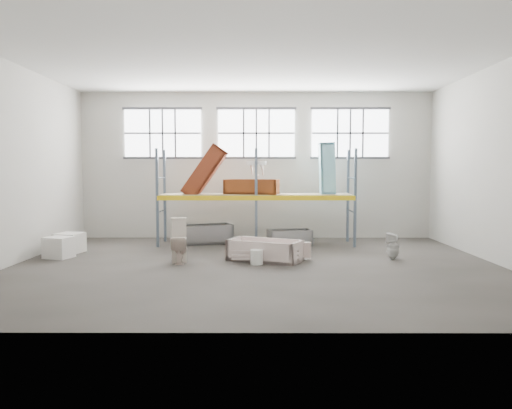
{
  "coord_description": "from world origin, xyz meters",
  "views": [
    {
      "loc": [
        0.04,
        -11.9,
        2.34
      ],
      "look_at": [
        0.0,
        1.5,
        1.4
      ],
      "focal_mm": 34.38,
      "sensor_mm": 36.0,
      "label": 1
    }
  ],
  "objects_px": {
    "toilet_white": "(393,246)",
    "bucket": "(257,257)",
    "cistern_tall": "(179,240)",
    "steel_tub_left": "(206,234)",
    "steel_tub_right": "(290,237)",
    "bathtub_beige": "(265,250)",
    "carton_near": "(59,247)",
    "rust_tub_flat": "(252,187)",
    "blue_tub_upright": "(327,168)",
    "toilet_beige": "(180,249)"
  },
  "relations": [
    {
      "from": "blue_tub_upright",
      "to": "carton_near",
      "type": "xyz_separation_m",
      "value": [
        -7.5,
        -2.5,
        -2.11
      ]
    },
    {
      "from": "bathtub_beige",
      "to": "cistern_tall",
      "type": "distance_m",
      "value": 2.22
    },
    {
      "from": "toilet_white",
      "to": "bucket",
      "type": "relative_size",
      "value": 1.93
    },
    {
      "from": "toilet_beige",
      "to": "bucket",
      "type": "bearing_deg",
      "value": 173.49
    },
    {
      "from": "toilet_beige",
      "to": "steel_tub_left",
      "type": "bearing_deg",
      "value": -96.94
    },
    {
      "from": "toilet_white",
      "to": "rust_tub_flat",
      "type": "xyz_separation_m",
      "value": [
        -3.74,
        2.61,
        1.47
      ]
    },
    {
      "from": "toilet_white",
      "to": "steel_tub_right",
      "type": "relative_size",
      "value": 0.53
    },
    {
      "from": "steel_tub_right",
      "to": "blue_tub_upright",
      "type": "xyz_separation_m",
      "value": [
        1.18,
        0.25,
        2.15
      ]
    },
    {
      "from": "steel_tub_right",
      "to": "carton_near",
      "type": "bearing_deg",
      "value": -160.4
    },
    {
      "from": "cistern_tall",
      "to": "bucket",
      "type": "xyz_separation_m",
      "value": [
        1.97,
        -0.24,
        -0.39
      ]
    },
    {
      "from": "toilet_beige",
      "to": "carton_near",
      "type": "xyz_separation_m",
      "value": [
        -3.36,
        0.74,
        -0.07
      ]
    },
    {
      "from": "toilet_white",
      "to": "bucket",
      "type": "distance_m",
      "value": 3.65
    },
    {
      "from": "cistern_tall",
      "to": "steel_tub_right",
      "type": "distance_m",
      "value": 4.18
    },
    {
      "from": "bathtub_beige",
      "to": "rust_tub_flat",
      "type": "relative_size",
      "value": 1.12
    },
    {
      "from": "cistern_tall",
      "to": "rust_tub_flat",
      "type": "relative_size",
      "value": 0.69
    },
    {
      "from": "bathtub_beige",
      "to": "blue_tub_upright",
      "type": "distance_m",
      "value": 4.11
    },
    {
      "from": "blue_tub_upright",
      "to": "bucket",
      "type": "height_order",
      "value": "blue_tub_upright"
    },
    {
      "from": "cistern_tall",
      "to": "carton_near",
      "type": "relative_size",
      "value": 1.74
    },
    {
      "from": "toilet_white",
      "to": "steel_tub_left",
      "type": "xyz_separation_m",
      "value": [
        -5.22,
        2.86,
        -0.05
      ]
    },
    {
      "from": "blue_tub_upright",
      "to": "steel_tub_right",
      "type": "bearing_deg",
      "value": -167.93
    },
    {
      "from": "bucket",
      "to": "bathtub_beige",
      "type": "bearing_deg",
      "value": 66.69
    },
    {
      "from": "toilet_beige",
      "to": "cistern_tall",
      "type": "relative_size",
      "value": 0.61
    },
    {
      "from": "bathtub_beige",
      "to": "toilet_beige",
      "type": "relative_size",
      "value": 2.66
    },
    {
      "from": "toilet_beige",
      "to": "blue_tub_upright",
      "type": "distance_m",
      "value": 5.64
    },
    {
      "from": "rust_tub_flat",
      "to": "carton_near",
      "type": "xyz_separation_m",
      "value": [
        -5.13,
        -2.41,
        -1.54
      ]
    },
    {
      "from": "steel_tub_left",
      "to": "carton_near",
      "type": "distance_m",
      "value": 4.52
    },
    {
      "from": "toilet_white",
      "to": "rust_tub_flat",
      "type": "bearing_deg",
      "value": -101.61
    },
    {
      "from": "bathtub_beige",
      "to": "toilet_white",
      "type": "relative_size",
      "value": 2.61
    },
    {
      "from": "toilet_beige",
      "to": "rust_tub_flat",
      "type": "distance_m",
      "value": 3.9
    },
    {
      "from": "bathtub_beige",
      "to": "toilet_beige",
      "type": "height_order",
      "value": "toilet_beige"
    },
    {
      "from": "cistern_tall",
      "to": "bathtub_beige",
      "type": "bearing_deg",
      "value": -5.49
    },
    {
      "from": "cistern_tall",
      "to": "steel_tub_right",
      "type": "height_order",
      "value": "cistern_tall"
    },
    {
      "from": "rust_tub_flat",
      "to": "blue_tub_upright",
      "type": "bearing_deg",
      "value": 2.12
    },
    {
      "from": "steel_tub_left",
      "to": "blue_tub_upright",
      "type": "xyz_separation_m",
      "value": [
        3.85,
        -0.16,
        2.1
      ]
    },
    {
      "from": "steel_tub_right",
      "to": "blue_tub_upright",
      "type": "relative_size",
      "value": 0.84
    },
    {
      "from": "bathtub_beige",
      "to": "bucket",
      "type": "relative_size",
      "value": 5.04
    },
    {
      "from": "toilet_white",
      "to": "cistern_tall",
      "type": "bearing_deg",
      "value": -62.07
    },
    {
      "from": "bucket",
      "to": "steel_tub_right",
      "type": "bearing_deg",
      "value": 71.96
    },
    {
      "from": "cistern_tall",
      "to": "steel_tub_left",
      "type": "distance_m",
      "value": 3.34
    },
    {
      "from": "cistern_tall",
      "to": "blue_tub_upright",
      "type": "xyz_separation_m",
      "value": [
        4.18,
        3.15,
        1.83
      ]
    },
    {
      "from": "bathtub_beige",
      "to": "toilet_white",
      "type": "height_order",
      "value": "toilet_white"
    },
    {
      "from": "bathtub_beige",
      "to": "carton_near",
      "type": "bearing_deg",
      "value": -159.2
    },
    {
      "from": "toilet_white",
      "to": "bathtub_beige",
      "type": "bearing_deg",
      "value": -63.24
    },
    {
      "from": "steel_tub_left",
      "to": "bucket",
      "type": "distance_m",
      "value": 3.91
    },
    {
      "from": "steel_tub_left",
      "to": "steel_tub_right",
      "type": "relative_size",
      "value": 1.23
    },
    {
      "from": "steel_tub_left",
      "to": "carton_near",
      "type": "height_order",
      "value": "steel_tub_left"
    },
    {
      "from": "steel_tub_right",
      "to": "bathtub_beige",
      "type": "bearing_deg",
      "value": -107.03
    },
    {
      "from": "bucket",
      "to": "rust_tub_flat",
      "type": "bearing_deg",
      "value": 92.83
    },
    {
      "from": "toilet_beige",
      "to": "bucket",
      "type": "height_order",
      "value": "toilet_beige"
    },
    {
      "from": "bathtub_beige",
      "to": "bucket",
      "type": "bearing_deg",
      "value": -88.34
    }
  ]
}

